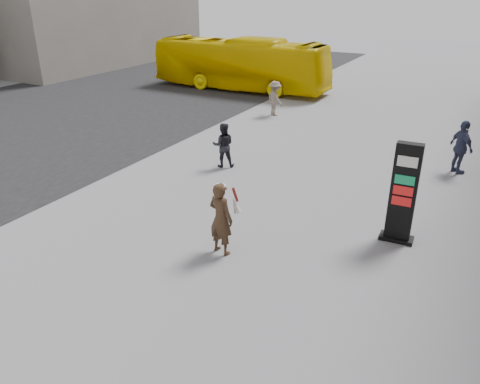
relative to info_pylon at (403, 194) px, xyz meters
The scene contains 8 objects.
ground 4.81m from the info_pylon, 156.95° to the right, with size 100.00×100.00×0.00m, color #9E9EA3.
road 17.61m from the info_pylon, 169.57° to the left, with size 16.00×60.00×0.01m, color black.
info_pylon is the anchor object (origin of this frame).
woman 4.37m from the info_pylon, 144.17° to the right, with size 0.76×0.71×1.78m.
bus 18.54m from the info_pylon, 130.42° to the left, with size 2.50×10.69×2.98m, color #E1C200.
pedestrian_a 6.82m from the info_pylon, 159.33° to the left, with size 0.75×0.58×1.54m, color black.
pedestrian_b 12.26m from the info_pylon, 128.74° to the left, with size 1.06×0.61×1.64m, color gray.
pedestrian_c 5.67m from the info_pylon, 81.26° to the left, with size 1.05×0.44×1.80m, color #323855.
Camera 1 is at (5.66, -8.95, 5.83)m, focal length 35.00 mm.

